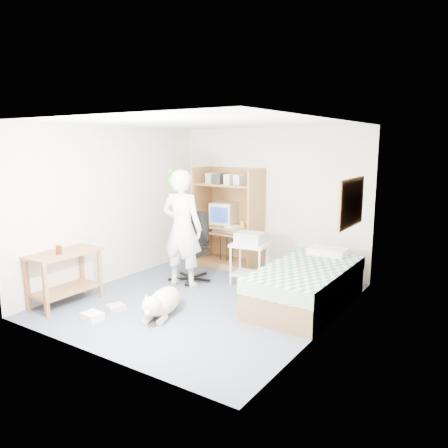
% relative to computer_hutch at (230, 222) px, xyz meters
% --- Properties ---
extents(floor, '(4.00, 4.00, 0.00)m').
position_rel_computer_hutch_xyz_m(floor, '(0.70, -1.74, -0.82)').
color(floor, '#404958').
rests_on(floor, ground).
extents(wall_back, '(3.60, 0.02, 2.50)m').
position_rel_computer_hutch_xyz_m(wall_back, '(0.70, 0.26, 0.43)').
color(wall_back, silver).
rests_on(wall_back, floor).
extents(wall_right, '(0.02, 4.00, 2.50)m').
position_rel_computer_hutch_xyz_m(wall_right, '(2.50, -1.74, 0.43)').
color(wall_right, silver).
rests_on(wall_right, floor).
extents(wall_left, '(0.02, 4.00, 2.50)m').
position_rel_computer_hutch_xyz_m(wall_left, '(-1.10, -1.74, 0.43)').
color(wall_left, silver).
rests_on(wall_left, floor).
extents(ceiling, '(3.60, 4.00, 0.02)m').
position_rel_computer_hutch_xyz_m(ceiling, '(0.70, -1.74, 1.68)').
color(ceiling, white).
rests_on(ceiling, wall_back).
extents(computer_hutch, '(1.20, 0.63, 1.80)m').
position_rel_computer_hutch_xyz_m(computer_hutch, '(0.00, 0.00, 0.00)').
color(computer_hutch, brown).
rests_on(computer_hutch, floor).
extents(bed, '(1.02, 2.02, 0.66)m').
position_rel_computer_hutch_xyz_m(bed, '(2.00, -1.12, -0.53)').
color(bed, brown).
rests_on(bed, floor).
extents(side_desk, '(0.50, 1.00, 0.75)m').
position_rel_computer_hutch_xyz_m(side_desk, '(-0.85, -2.94, -0.33)').
color(side_desk, brown).
rests_on(side_desk, floor).
extents(corkboard, '(0.04, 0.94, 0.66)m').
position_rel_computer_hutch_xyz_m(corkboard, '(2.47, -0.84, 0.63)').
color(corkboard, '#9E6C46').
rests_on(corkboard, wall_right).
extents(office_chair, '(0.62, 0.62, 1.11)m').
position_rel_computer_hutch_xyz_m(office_chair, '(-0.05, -1.08, -0.43)').
color(office_chair, black).
rests_on(office_chair, floor).
extents(person, '(0.73, 0.54, 1.84)m').
position_rel_computer_hutch_xyz_m(person, '(0.01, -1.39, 0.10)').
color(person, white).
rests_on(person, floor).
extents(parrot, '(0.14, 0.24, 0.37)m').
position_rel_computer_hutch_xyz_m(parrot, '(-0.19, -1.38, 0.86)').
color(parrot, '#16981C').
rests_on(parrot, person).
extents(dog, '(0.57, 1.06, 0.41)m').
position_rel_computer_hutch_xyz_m(dog, '(0.56, -2.51, -0.64)').
color(dog, '#D2B38D').
rests_on(dog, floor).
extents(printer_cart, '(0.61, 0.51, 0.66)m').
position_rel_computer_hutch_xyz_m(printer_cart, '(0.86, -0.75, -0.38)').
color(printer_cart, white).
rests_on(printer_cart, floor).
extents(printer, '(0.46, 0.37, 0.18)m').
position_rel_computer_hutch_xyz_m(printer, '(0.86, -0.75, -0.07)').
color(printer, '#B0B0AB').
rests_on(printer, printer_cart).
extents(crt_monitor, '(0.48, 0.50, 0.40)m').
position_rel_computer_hutch_xyz_m(crt_monitor, '(-0.13, 0.01, 0.15)').
color(crt_monitor, beige).
rests_on(crt_monitor, computer_hutch).
extents(keyboard, '(0.46, 0.20, 0.03)m').
position_rel_computer_hutch_xyz_m(keyboard, '(0.01, -0.16, -0.15)').
color(keyboard, beige).
rests_on(keyboard, computer_hutch).
extents(pencil_cup, '(0.08, 0.08, 0.12)m').
position_rel_computer_hutch_xyz_m(pencil_cup, '(0.33, -0.09, -0.00)').
color(pencil_cup, gold).
rests_on(pencil_cup, computer_hutch).
extents(drink_glass, '(0.08, 0.08, 0.12)m').
position_rel_computer_hutch_xyz_m(drink_glass, '(-0.80, -3.04, -0.01)').
color(drink_glass, '#401C0A').
rests_on(drink_glass, side_desk).
extents(floor_box_a, '(0.26, 0.22, 0.10)m').
position_rel_computer_hutch_xyz_m(floor_box_a, '(-0.07, -3.14, -0.77)').
color(floor_box_a, white).
rests_on(floor_box_a, floor).
extents(floor_box_b, '(0.24, 0.27, 0.08)m').
position_rel_computer_hutch_xyz_m(floor_box_b, '(-0.07, -2.74, -0.78)').
color(floor_box_b, '#B0B0AB').
rests_on(floor_box_b, floor).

